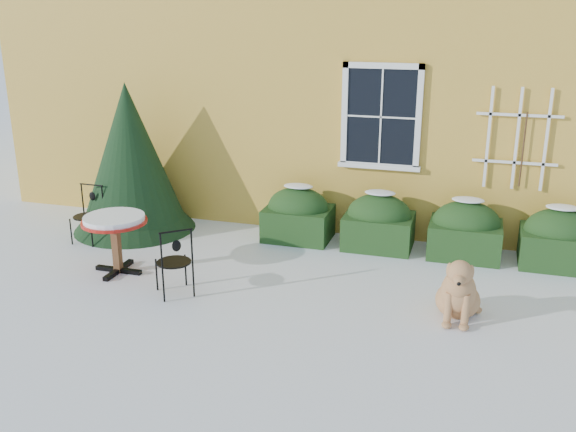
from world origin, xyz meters
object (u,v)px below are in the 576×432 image
(patio_chair_far, at_px, (88,214))
(dog, at_px, (458,293))
(evergreen_shrub, at_px, (131,172))
(patio_chair_near, at_px, (175,261))
(bistro_table, at_px, (115,225))

(patio_chair_far, height_order, dog, patio_chair_far)
(evergreen_shrub, bearing_deg, dog, -18.95)
(patio_chair_near, xyz_separation_m, patio_chair_far, (-2.22, 1.43, -0.02))
(evergreen_shrub, relative_size, bistro_table, 2.71)
(bistro_table, relative_size, patio_chair_near, 0.96)
(patio_chair_far, xyz_separation_m, dog, (5.77, -1.09, -0.11))
(dog, bearing_deg, patio_chair_near, -174.89)
(evergreen_shrub, relative_size, patio_chair_near, 2.61)
(patio_chair_near, relative_size, dog, 0.99)
(patio_chair_near, bearing_deg, patio_chair_far, -73.37)
(patio_chair_near, bearing_deg, evergreen_shrub, -90.42)
(bistro_table, xyz_separation_m, patio_chair_far, (-1.10, 0.99, -0.25))
(evergreen_shrub, height_order, patio_chair_far, evergreen_shrub)
(evergreen_shrub, relative_size, dog, 2.58)
(evergreen_shrub, height_order, dog, evergreen_shrub)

